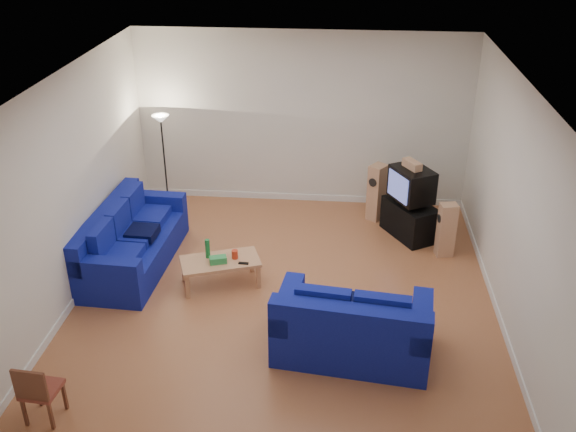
# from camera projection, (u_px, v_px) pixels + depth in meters

# --- Properties ---
(room) EXTENTS (6.01, 6.51, 3.21)m
(room) POSITION_uv_depth(u_px,v_px,m) (285.00, 200.00, 8.70)
(room) COLOR brown
(room) RESTS_ON ground
(sofa_three_seat) EXTENTS (1.17, 2.48, 0.94)m
(sofa_three_seat) POSITION_uv_depth(u_px,v_px,m) (129.00, 245.00, 10.02)
(sofa_three_seat) COLOR navy
(sofa_three_seat) RESTS_ON ground
(sofa_loveseat) EXTENTS (2.05, 1.30, 0.97)m
(sofa_loveseat) POSITION_uv_depth(u_px,v_px,m) (352.00, 331.00, 8.04)
(sofa_loveseat) COLOR navy
(sofa_loveseat) RESTS_ON ground
(coffee_table) EXTENTS (1.28, 0.93, 0.42)m
(coffee_table) POSITION_uv_depth(u_px,v_px,m) (220.00, 263.00, 9.50)
(coffee_table) COLOR tan
(coffee_table) RESTS_ON ground
(bottle) EXTENTS (0.07, 0.07, 0.30)m
(bottle) POSITION_uv_depth(u_px,v_px,m) (208.00, 249.00, 9.48)
(bottle) COLOR #197233
(bottle) RESTS_ON coffee_table
(tissue_box) EXTENTS (0.27, 0.20, 0.10)m
(tissue_box) POSITION_uv_depth(u_px,v_px,m) (218.00, 260.00, 9.39)
(tissue_box) COLOR green
(tissue_box) RESTS_ON coffee_table
(red_canister) EXTENTS (0.12, 0.12, 0.13)m
(red_canister) POSITION_uv_depth(u_px,v_px,m) (235.00, 254.00, 9.49)
(red_canister) COLOR red
(red_canister) RESTS_ON coffee_table
(remote) EXTENTS (0.15, 0.05, 0.02)m
(remote) POSITION_uv_depth(u_px,v_px,m) (243.00, 263.00, 9.38)
(remote) COLOR black
(remote) RESTS_ON coffee_table
(tv_stand) EXTENTS (0.97, 1.12, 0.60)m
(tv_stand) POSITION_uv_depth(u_px,v_px,m) (410.00, 219.00, 10.90)
(tv_stand) COLOR black
(tv_stand) RESTS_ON ground
(av_receiver) EXTENTS (0.56, 0.58, 0.10)m
(av_receiver) POSITION_uv_depth(u_px,v_px,m) (410.00, 200.00, 10.78)
(av_receiver) COLOR black
(av_receiver) RESTS_ON tv_stand
(television) EXTENTS (0.79, 0.86, 0.54)m
(television) POSITION_uv_depth(u_px,v_px,m) (411.00, 184.00, 10.55)
(television) COLOR black
(television) RESTS_ON av_receiver
(centre_speaker) EXTENTS (0.32, 0.39, 0.13)m
(centre_speaker) POSITION_uv_depth(u_px,v_px,m) (412.00, 165.00, 10.43)
(centre_speaker) COLOR tan
(centre_speaker) RESTS_ON television
(speaker_left) EXTENTS (0.37, 0.38, 1.03)m
(speaker_left) POSITION_uv_depth(u_px,v_px,m) (377.00, 192.00, 11.36)
(speaker_left) COLOR tan
(speaker_left) RESTS_ON ground
(speaker_right) EXTENTS (0.31, 0.26, 0.91)m
(speaker_right) POSITION_uv_depth(u_px,v_px,m) (446.00, 230.00, 10.23)
(speaker_right) COLOR tan
(speaker_right) RESTS_ON ground
(floor_lamp) EXTENTS (0.31, 0.31, 1.79)m
(floor_lamp) POSITION_uv_depth(u_px,v_px,m) (162.00, 132.00, 11.32)
(floor_lamp) COLOR black
(floor_lamp) RESTS_ON ground
(dining_chair) EXTENTS (0.41, 0.41, 0.80)m
(dining_chair) POSITION_uv_depth(u_px,v_px,m) (38.00, 390.00, 6.98)
(dining_chair) COLOR brown
(dining_chair) RESTS_ON ground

